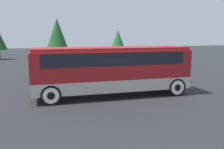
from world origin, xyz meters
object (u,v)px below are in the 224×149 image
object	(u,v)px
parked_car_mid	(128,72)
parked_car_far	(118,68)
tour_bus	(113,67)
parked_car_near	(56,71)

from	to	relation	value
parked_car_mid	parked_car_far	distance (m)	2.85
tour_bus	parked_car_mid	size ratio (longest dim) A/B	2.53
parked_car_mid	parked_car_far	size ratio (longest dim) A/B	0.95
parked_car_near	parked_car_mid	bearing A→B (deg)	-21.19
parked_car_near	parked_car_far	bearing A→B (deg)	4.27
tour_bus	parked_car_far	world-z (taller)	tour_bus
tour_bus	parked_car_mid	world-z (taller)	tour_bus
tour_bus	parked_car_mid	distance (m)	6.37
parked_car_near	parked_car_mid	world-z (taller)	parked_car_near
tour_bus	parked_car_near	world-z (taller)	tour_bus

